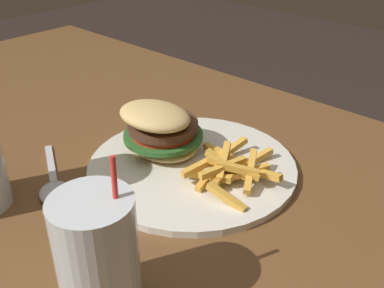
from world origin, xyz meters
TOP-DOWN VIEW (x-y plane):
  - meal_plate_near at (-0.02, -0.21)m, footprint 0.30×0.30m
  - juice_glass at (-0.14, 0.03)m, footprint 0.08×0.08m
  - spoon at (0.05, -0.04)m, footprint 0.16×0.10m

SIDE VIEW (x-z plane):
  - spoon at x=0.05m, z-range 0.77..0.79m
  - meal_plate_near at x=-0.02m, z-range 0.75..0.85m
  - juice_glass at x=-0.14m, z-range 0.75..0.91m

